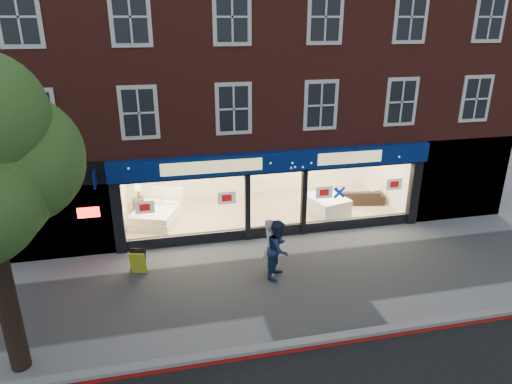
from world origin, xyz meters
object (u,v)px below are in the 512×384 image
object	(u,v)px
display_bed	(157,214)
mattress_stack	(326,204)
sofa	(359,196)
pedestrian_grey	(271,247)
pedestrian_blue	(278,249)
a_board	(138,262)

from	to	relation	value
display_bed	mattress_stack	xyz separation A→B (m)	(6.80, -0.54, 0.02)
display_bed	sofa	bearing A→B (deg)	21.44
pedestrian_grey	pedestrian_blue	bearing A→B (deg)	-136.15
display_bed	pedestrian_grey	xyz separation A→B (m)	(3.43, -4.53, 0.51)
pedestrian_blue	pedestrian_grey	bearing A→B (deg)	72.62
mattress_stack	pedestrian_grey	distance (m)	5.25
mattress_stack	sofa	size ratio (longest dim) A/B	0.96
display_bed	pedestrian_grey	distance (m)	5.70
display_bed	pedestrian_blue	distance (m)	5.99
sofa	pedestrian_grey	xyz separation A→B (m)	(-5.12, -4.60, 0.52)
mattress_stack	a_board	world-z (taller)	a_board
a_board	pedestrian_blue	xyz separation A→B (m)	(4.26, -1.12, 0.55)
pedestrian_grey	a_board	bearing A→B (deg)	82.15
pedestrian_blue	mattress_stack	bearing A→B (deg)	-3.85
a_board	mattress_stack	bearing A→B (deg)	37.92
mattress_stack	pedestrian_blue	bearing A→B (deg)	-127.14
sofa	a_board	bearing A→B (deg)	32.69
pedestrian_grey	display_bed	bearing A→B (deg)	41.65
mattress_stack	pedestrian_blue	xyz separation A→B (m)	(-3.19, -4.21, 0.52)
mattress_stack	sofa	xyz separation A→B (m)	(1.74, 0.62, -0.03)
pedestrian_grey	pedestrian_blue	distance (m)	0.30
display_bed	pedestrian_blue	size ratio (longest dim) A/B	1.28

